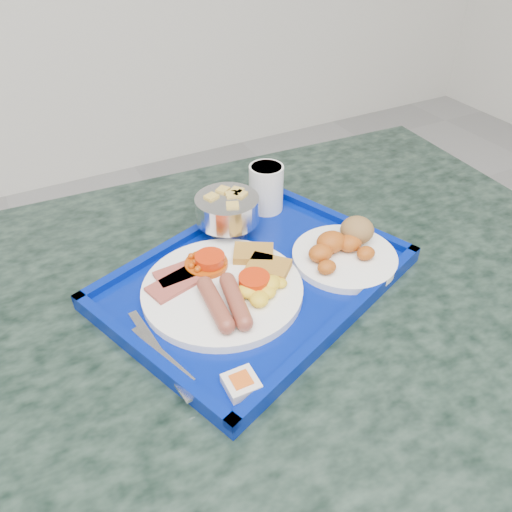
{
  "coord_description": "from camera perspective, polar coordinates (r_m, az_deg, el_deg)",
  "views": [
    {
      "loc": [
        0.1,
        0.49,
        1.31
      ],
      "look_at": [
        0.37,
        1.01,
        0.84
      ],
      "focal_mm": 35.0,
      "sensor_mm": 36.0,
      "label": 1
    }
  ],
  "objects": [
    {
      "name": "juice_cup",
      "position": [
        0.91,
        1.17,
        7.94
      ],
      "size": [
        0.06,
        0.06,
        0.09
      ],
      "color": "white",
      "rests_on": "tray"
    },
    {
      "name": "table",
      "position": [
        0.91,
        -1.63,
        -14.35
      ],
      "size": [
        1.31,
        0.91,
        0.79
      ],
      "rotation": [
        0.0,
        0.0,
        -0.06
      ],
      "color": "gray",
      "rests_on": "floor"
    },
    {
      "name": "main_plate",
      "position": [
        0.74,
        -3.33,
        -3.45
      ],
      "size": [
        0.24,
        0.24,
        0.04
      ],
      "rotation": [
        0.0,
        0.0,
        -0.24
      ],
      "color": "white",
      "rests_on": "tray"
    },
    {
      "name": "fruit_bowl",
      "position": [
        0.84,
        -3.28,
        5.3
      ],
      "size": [
        0.11,
        0.11,
        0.08
      ],
      "color": "silver",
      "rests_on": "tray"
    },
    {
      "name": "spoon",
      "position": [
        0.71,
        -10.95,
        -7.27
      ],
      "size": [
        0.07,
        0.17,
        0.01
      ],
      "rotation": [
        0.0,
        0.0,
        0.29
      ],
      "color": "silver",
      "rests_on": "tray"
    },
    {
      "name": "tray",
      "position": [
        0.78,
        -0.0,
        -2.66
      ],
      "size": [
        0.53,
        0.46,
        0.03
      ],
      "rotation": [
        0.0,
        0.0,
        0.35
      ],
      "color": "#021884",
      "rests_on": "table"
    },
    {
      "name": "bread_plate",
      "position": [
        0.82,
        10.11,
        0.8
      ],
      "size": [
        0.17,
        0.17,
        0.06
      ],
      "rotation": [
        0.0,
        0.0,
        0.19
      ],
      "color": "white",
      "rests_on": "tray"
    },
    {
      "name": "jam_packet",
      "position": [
        0.63,
        -1.69,
        -14.36
      ],
      "size": [
        0.04,
        0.04,
        0.02
      ],
      "rotation": [
        0.0,
        0.0,
        -0.02
      ],
      "color": "white",
      "rests_on": "tray"
    },
    {
      "name": "knife",
      "position": [
        0.68,
        -11.04,
        -10.81
      ],
      "size": [
        0.03,
        0.18,
        0.0
      ],
      "primitive_type": "cube",
      "rotation": [
        0.0,
        0.0,
        0.1
      ],
      "color": "silver",
      "rests_on": "tray"
    }
  ]
}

